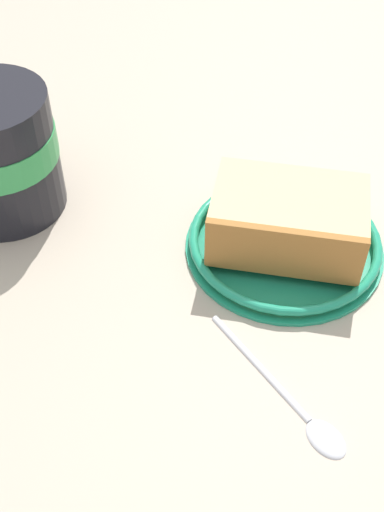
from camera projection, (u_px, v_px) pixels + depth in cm
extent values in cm
cube|color=tan|center=(148.00, 299.00, 49.77)|extent=(142.83, 142.83, 3.35)
cylinder|color=#1E8C66|center=(284.00, 246.00, 50.95)|extent=(15.60, 15.60, 0.66)
torus|color=#1E8C66|center=(285.00, 240.00, 50.45)|extent=(15.08, 15.08, 0.73)
cube|color=#9E662D|center=(285.00, 240.00, 50.49)|extent=(11.67, 7.51, 0.60)
cube|color=#EAB27F|center=(288.00, 217.00, 48.68)|extent=(11.67, 7.51, 4.40)
cube|color=#9E662D|center=(284.00, 252.00, 46.09)|extent=(11.40, 1.08, 4.40)
ellipsoid|color=silver|center=(327.00, 436.00, 39.52)|extent=(3.51, 3.56, 0.80)
cylinder|color=silver|center=(259.00, 364.00, 43.33)|extent=(7.27, 7.69, 0.50)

